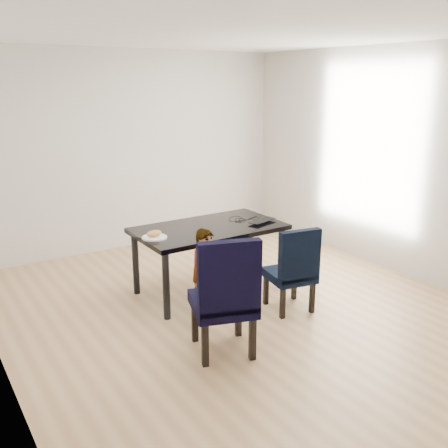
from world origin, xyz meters
TOP-DOWN VIEW (x-y plane):
  - floor at (0.00, 0.00)m, footprint 4.50×5.00m
  - ceiling at (0.00, 0.00)m, footprint 4.50×5.00m
  - wall_back at (0.00, 2.50)m, footprint 4.50×0.01m
  - wall_right at (2.25, 0.00)m, footprint 0.01×5.00m
  - dining_table at (0.00, 0.50)m, footprint 1.60×0.90m
  - chair_left at (-0.58, -0.67)m, footprint 0.66×0.67m
  - chair_right at (0.44, -0.34)m, footprint 0.51×0.52m
  - child at (-0.43, -0.15)m, footprint 0.35×0.23m
  - plate at (-0.68, 0.44)m, footprint 0.26×0.26m
  - sandwich at (-0.68, 0.45)m, footprint 0.18×0.13m
  - laptop at (0.57, 0.37)m, footprint 0.40×0.31m
  - cable_tangle at (0.42, 0.49)m, footprint 0.15×0.15m

SIDE VIEW (x-z plane):
  - floor at x=0.00m, z-range -0.01..0.00m
  - dining_table at x=0.00m, z-range 0.00..0.75m
  - chair_right at x=0.44m, z-range 0.00..0.90m
  - child at x=-0.43m, z-range 0.00..0.95m
  - chair_left at x=-0.58m, z-range 0.00..1.07m
  - cable_tangle at x=0.42m, z-range 0.75..0.76m
  - plate at x=-0.68m, z-range 0.75..0.76m
  - laptop at x=0.57m, z-range 0.75..0.78m
  - sandwich at x=-0.68m, z-range 0.76..0.83m
  - wall_back at x=0.00m, z-range 0.00..2.70m
  - wall_right at x=2.25m, z-range 0.00..2.70m
  - ceiling at x=0.00m, z-range 2.70..2.71m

